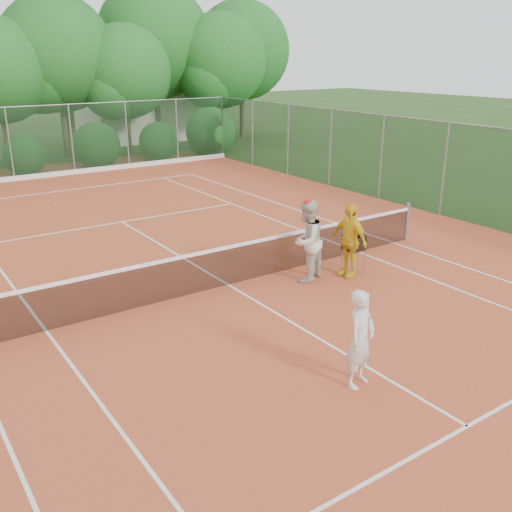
% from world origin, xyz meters
% --- Properties ---
extents(ground, '(120.00, 120.00, 0.00)m').
position_xyz_m(ground, '(0.00, 0.00, 0.00)').
color(ground, '#234117').
rests_on(ground, ground).
extents(clay_court, '(18.00, 36.00, 0.02)m').
position_xyz_m(clay_court, '(0.00, 0.00, 0.01)').
color(clay_court, '#B94E2A').
rests_on(clay_court, ground).
extents(club_building, '(8.00, 5.00, 3.00)m').
position_xyz_m(club_building, '(9.00, 24.00, 1.50)').
color(club_building, beige).
rests_on(club_building, ground).
extents(tennis_net, '(11.97, 0.10, 1.10)m').
position_xyz_m(tennis_net, '(0.00, 0.00, 0.53)').
color(tennis_net, gray).
rests_on(tennis_net, clay_court).
extents(player_white, '(0.68, 0.55, 1.62)m').
position_xyz_m(player_white, '(-0.50, -4.70, 0.83)').
color(player_white, silver).
rests_on(player_white, clay_court).
extents(player_center_grp, '(1.14, 1.03, 1.95)m').
position_xyz_m(player_center_grp, '(1.67, -0.73, 0.98)').
color(player_center_grp, beige).
rests_on(player_center_grp, clay_court).
extents(player_yellow, '(0.48, 1.06, 1.78)m').
position_xyz_m(player_yellow, '(2.67, -1.07, 0.91)').
color(player_yellow, yellow).
rests_on(player_yellow, clay_court).
extents(ball_hopper, '(0.42, 0.42, 0.97)m').
position_xyz_m(ball_hopper, '(2.86, -1.04, 0.79)').
color(ball_hopper, gray).
rests_on(ball_hopper, clay_court).
extents(stray_ball_a, '(0.07, 0.07, 0.07)m').
position_xyz_m(stray_ball_a, '(1.21, 11.67, 0.05)').
color(stray_ball_a, gold).
rests_on(stray_ball_a, clay_court).
extents(stray_ball_b, '(0.07, 0.07, 0.07)m').
position_xyz_m(stray_ball_b, '(-1.12, 9.81, 0.05)').
color(stray_ball_b, gold).
rests_on(stray_ball_b, clay_court).
extents(stray_ball_c, '(0.07, 0.07, 0.07)m').
position_xyz_m(stray_ball_c, '(3.81, 10.86, 0.05)').
color(stray_ball_c, '#BFD832').
rests_on(stray_ball_c, clay_court).
extents(court_markings, '(11.03, 23.83, 0.01)m').
position_xyz_m(court_markings, '(0.00, 0.00, 0.02)').
color(court_markings, white).
rests_on(court_markings, clay_court).
extents(fence_back, '(18.07, 0.07, 3.00)m').
position_xyz_m(fence_back, '(0.00, 15.00, 1.52)').
color(fence_back, '#19381E').
rests_on(fence_back, clay_court).
extents(tropical_treeline, '(32.10, 8.49, 15.03)m').
position_xyz_m(tropical_treeline, '(1.43, 20.22, 5.11)').
color(tropical_treeline, brown).
rests_on(tropical_treeline, ground).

